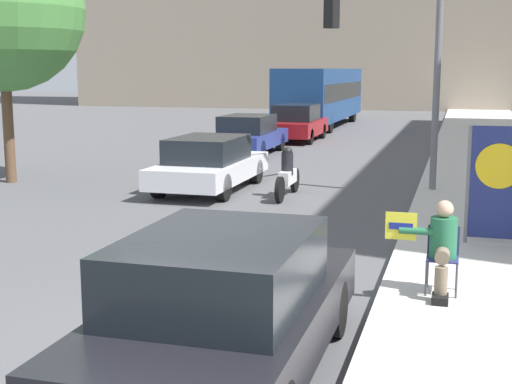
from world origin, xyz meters
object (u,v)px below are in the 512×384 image
at_px(pedestrian_behind, 509,174).
at_px(motorcycle_on_road, 288,175).
at_px(seated_protester, 441,245).
at_px(traffic_light_pole, 392,44).
at_px(car_on_road_distant, 297,123).
at_px(car_on_road_midblock, 248,135).
at_px(car_on_road_nearest, 209,163).
at_px(city_bus_on_road, 322,93).
at_px(parked_car_curbside, 224,307).
at_px(street_tree_near_curb, 1,9).

xyz_separation_m(pedestrian_behind, motorcycle_on_road, (-4.84, 1.62, -0.45)).
distance_m(seated_protester, traffic_light_pole, 9.37).
bearing_deg(car_on_road_distant, car_on_road_midblock, -96.75).
relative_size(car_on_road_nearest, city_bus_on_road, 0.36).
height_order(pedestrian_behind, parked_car_curbside, pedestrian_behind).
relative_size(car_on_road_midblock, car_on_road_distant, 1.00).
distance_m(pedestrian_behind, city_bus_on_road, 24.23).
distance_m(seated_protester, pedestrian_behind, 5.66).
relative_size(car_on_road_distant, motorcycle_on_road, 2.06).
bearing_deg(seated_protester, car_on_road_nearest, 125.60).
xyz_separation_m(pedestrian_behind, car_on_road_distant, (-7.63, 14.84, -0.21)).
relative_size(traffic_light_pole, car_on_road_nearest, 1.14).
height_order(car_on_road_midblock, street_tree_near_curb, street_tree_near_curb).
bearing_deg(car_on_road_midblock, traffic_light_pole, -49.14).
bearing_deg(motorcycle_on_road, traffic_light_pole, 37.10).
height_order(pedestrian_behind, street_tree_near_curb, street_tree_near_curb).
xyz_separation_m(parked_car_curbside, car_on_road_distant, (-4.55, 23.18, 0.03)).
distance_m(traffic_light_pole, motorcycle_on_road, 4.12).
distance_m(car_on_road_nearest, motorcycle_on_road, 2.15).
xyz_separation_m(car_on_road_midblock, city_bus_on_road, (0.15, 13.11, 1.05)).
bearing_deg(pedestrian_behind, car_on_road_distant, 60.05).
height_order(parked_car_curbside, car_on_road_midblock, parked_car_curbside).
bearing_deg(car_on_road_midblock, street_tree_near_curb, -118.37).
bearing_deg(parked_car_curbside, car_on_road_midblock, 105.93).
relative_size(car_on_road_nearest, street_tree_near_curb, 0.66).
xyz_separation_m(car_on_road_nearest, street_tree_near_curb, (-5.57, -0.24, 3.85)).
xyz_separation_m(traffic_light_pole, car_on_road_nearest, (-4.29, -1.26, -2.91)).
height_order(traffic_light_pole, car_on_road_distant, traffic_light_pole).
relative_size(pedestrian_behind, street_tree_near_curb, 0.24).
height_order(traffic_light_pole, city_bus_on_road, traffic_light_pole).
bearing_deg(pedestrian_behind, seated_protester, -158.64).
xyz_separation_m(traffic_light_pole, street_tree_near_curb, (-9.86, -1.49, 0.93)).
bearing_deg(seated_protester, motorcycle_on_road, 115.42).
bearing_deg(traffic_light_pole, car_on_road_distant, 113.24).
xyz_separation_m(parked_car_curbside, street_tree_near_curb, (-9.44, 10.12, 3.80)).
bearing_deg(traffic_light_pole, city_bus_on_road, 105.51).
xyz_separation_m(parked_car_curbside, motorcycle_on_road, (-1.76, 9.96, -0.21)).
bearing_deg(motorcycle_on_road, car_on_road_nearest, 169.38).
height_order(car_on_road_midblock, motorcycle_on_road, car_on_road_midblock).
bearing_deg(pedestrian_behind, parked_car_curbside, -167.44).
bearing_deg(car_on_road_midblock, city_bus_on_road, 89.36).
xyz_separation_m(traffic_light_pole, parked_car_curbside, (-0.42, -11.61, -2.87)).
xyz_separation_m(traffic_light_pole, car_on_road_distant, (-4.97, 11.57, -2.84)).
distance_m(seated_protester, car_on_road_midblock, 16.84).
relative_size(seated_protester, car_on_road_midblock, 0.27).
xyz_separation_m(seated_protester, car_on_road_distant, (-6.50, 20.39, -0.05)).
height_order(pedestrian_behind, motorcycle_on_road, pedestrian_behind).
bearing_deg(car_on_road_midblock, motorcycle_on_road, -67.28).
height_order(seated_protester, car_on_road_midblock, car_on_road_midblock).
relative_size(car_on_road_nearest, motorcycle_on_road, 2.07).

